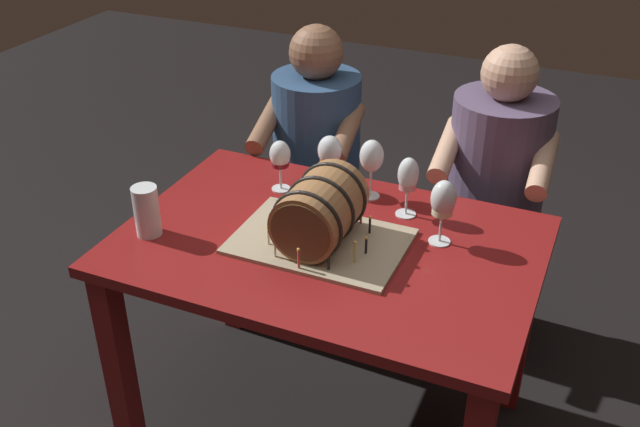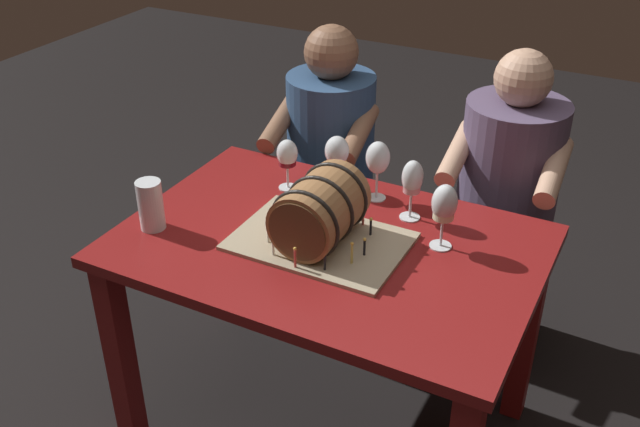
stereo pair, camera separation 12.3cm
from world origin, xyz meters
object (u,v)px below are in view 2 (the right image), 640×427
person_seated_left (330,179)px  beer_pint (151,207)px  wine_glass_white (444,206)px  person_seated_right (503,217)px  barrel_cake (320,214)px  wine_glass_rose (412,180)px  wine_glass_empty (378,159)px  wine_glass_red (287,156)px  dining_table (328,275)px  wine_glass_amber (337,153)px

person_seated_left → beer_pint: bearing=-99.9°
wine_glass_white → person_seated_right: person_seated_right is taller
barrel_cake → person_seated_left: size_ratio=0.43×
wine_glass_rose → wine_glass_empty: wine_glass_empty is taller
wine_glass_rose → beer_pint: (-0.67, -0.41, -0.06)m
wine_glass_white → beer_pint: (-0.80, -0.30, -0.06)m
wine_glass_empty → beer_pint: bearing=-137.9°
wine_glass_red → person_seated_right: bearing=37.9°
wine_glass_empty → person_seated_left: size_ratio=0.17×
dining_table → wine_glass_red: size_ratio=7.02×
wine_glass_rose → wine_glass_empty: (-0.14, 0.06, 0.01)m
beer_pint → person_seated_left: size_ratio=0.13×
wine_glass_empty → person_seated_right: person_seated_right is taller
dining_table → wine_glass_red: (-0.27, 0.23, 0.24)m
barrel_cake → wine_glass_red: bearing=135.0°
barrel_cake → wine_glass_red: barrel_cake is taller
wine_glass_rose → wine_glass_amber: wine_glass_rose is taller
wine_glass_amber → beer_pint: wine_glass_amber is taller
wine_glass_rose → beer_pint: wine_glass_rose is taller
dining_table → wine_glass_rose: (0.16, 0.23, 0.25)m
barrel_cake → wine_glass_rose: 0.31m
wine_glass_rose → wine_glass_red: 0.43m
wine_glass_red → person_seated_right: 0.84m
wine_glass_white → wine_glass_red: size_ratio=1.16×
wine_glass_rose → person_seated_left: person_seated_left is taller
wine_glass_white → person_seated_left: 0.94m
wine_glass_empty → wine_glass_red: 0.30m
wine_glass_rose → beer_pint: size_ratio=1.26×
dining_table → wine_glass_rose: size_ratio=6.24×
beer_pint → person_seated_left: person_seated_left is taller
wine_glass_white → person_seated_right: (0.05, 0.58, -0.33)m
wine_glass_rose → beer_pint: 0.78m
person_seated_right → wine_glass_empty: bearing=-128.9°
person_seated_left → dining_table: bearing=-63.7°
dining_table → wine_glass_white: (0.30, 0.12, 0.26)m
wine_glass_rose → wine_glass_amber: 0.29m
barrel_cake → wine_glass_rose: bearing=54.9°
wine_glass_empty → wine_glass_red: wine_glass_empty is taller
barrel_cake → wine_glass_empty: barrel_cake is taller
person_seated_left → wine_glass_amber: bearing=-60.8°
barrel_cake → wine_glass_red: 0.35m
barrel_cake → wine_glass_amber: size_ratio=2.65×
barrel_cake → wine_glass_amber: (-0.11, 0.32, 0.03)m
beer_pint → wine_glass_red: bearing=59.5°
person_seated_right → wine_glass_rose: bearing=-111.8°
wine_glass_empty → person_seated_right: bearing=51.1°
wine_glass_amber → person_seated_left: (-0.23, 0.41, -0.34)m
wine_glass_white → person_seated_left: (-0.65, 0.58, -0.35)m
wine_glass_red → beer_pint: size_ratio=1.12×
barrel_cake → wine_glass_empty: (0.04, 0.32, 0.04)m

